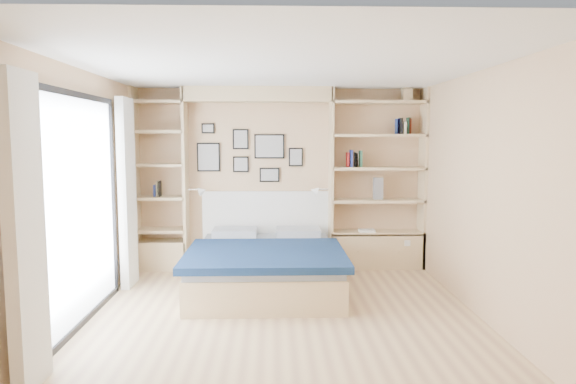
{
  "coord_description": "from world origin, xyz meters",
  "views": [
    {
      "loc": [
        -0.11,
        -4.97,
        1.83
      ],
      "look_at": [
        0.07,
        0.9,
        1.2
      ],
      "focal_mm": 32.0,
      "sensor_mm": 36.0,
      "label": 1
    }
  ],
  "objects": [
    {
      "name": "ground",
      "position": [
        0.0,
        0.0,
        0.0
      ],
      "size": [
        4.5,
        4.5,
        0.0
      ],
      "primitive_type": "plane",
      "color": "#D2B17D",
      "rests_on": "ground"
    },
    {
      "name": "room_shell",
      "position": [
        -0.39,
        1.52,
        1.08
      ],
      "size": [
        4.5,
        4.5,
        4.5
      ],
      "color": "tan",
      "rests_on": "ground"
    },
    {
      "name": "bed",
      "position": [
        -0.19,
        1.14,
        0.28
      ],
      "size": [
        1.81,
        2.22,
        1.07
      ],
      "color": "tan",
      "rests_on": "ground"
    },
    {
      "name": "photo_gallery",
      "position": [
        -0.45,
        2.22,
        1.6
      ],
      "size": [
        1.48,
        0.02,
        0.82
      ],
      "color": "black",
      "rests_on": "ground"
    },
    {
      "name": "reading_lamps",
      "position": [
        -0.3,
        2.0,
        1.1
      ],
      "size": [
        1.92,
        0.12,
        0.15
      ],
      "color": "silver",
      "rests_on": "ground"
    },
    {
      "name": "shelf_decor",
      "position": [
        1.12,
        2.07,
        1.69
      ],
      "size": [
        3.56,
        0.23,
        2.03
      ],
      "color": "#A51E1E",
      "rests_on": "ground"
    }
  ]
}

